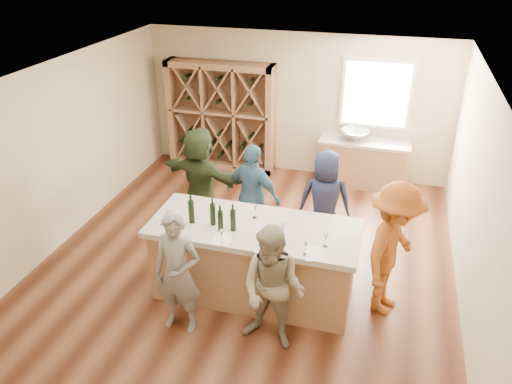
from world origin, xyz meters
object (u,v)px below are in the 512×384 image
(tasting_counter_base, at_px, (254,263))
(person_far_mid, at_px, (253,195))
(wine_bottle_d, at_px, (220,221))
(wine_rack, at_px, (221,116))
(wine_bottle_e, at_px, (233,220))
(person_near_left, at_px, (178,273))
(person_near_right, at_px, (273,289))
(wine_bottle_a, at_px, (191,212))
(person_far_left, at_px, (201,179))
(person_server, at_px, (393,250))
(wine_bottle_c, at_px, (213,214))
(sink, at_px, (355,135))
(person_far_right, at_px, (325,201))

(tasting_counter_base, distance_m, person_far_mid, 1.36)
(tasting_counter_base, relative_size, wine_bottle_d, 9.03)
(wine_rack, xyz_separation_m, wine_bottle_e, (1.57, -4.02, 0.13))
(person_near_left, distance_m, person_near_right, 1.17)
(wine_bottle_a, distance_m, person_far_left, 1.71)
(person_server, bearing_deg, person_near_right, 146.12)
(person_near_right, bearing_deg, person_far_mid, 121.39)
(wine_bottle_c, xyz_separation_m, person_far_left, (-0.80, 1.56, -0.35))
(person_near_right, xyz_separation_m, person_far_left, (-1.78, 2.30, 0.07))
(wine_bottle_a, height_order, person_near_right, person_near_right)
(wine_bottle_c, distance_m, person_near_right, 1.30)
(person_near_right, distance_m, person_server, 1.64)
(wine_bottle_a, height_order, wine_bottle_c, wine_bottle_a)
(person_server, xyz_separation_m, person_far_left, (-3.07, 1.28, -0.04))
(sink, distance_m, person_near_right, 4.64)
(tasting_counter_base, height_order, wine_bottle_e, wine_bottle_e)
(person_far_mid, bearing_deg, wine_bottle_d, 109.13)
(wine_rack, height_order, person_near_right, wine_rack)
(person_far_right, bearing_deg, wine_bottle_d, 49.12)
(person_far_left, bearing_deg, wine_bottle_a, 121.86)
(person_near_left, relative_size, person_far_right, 1.01)
(person_near_right, bearing_deg, wine_bottle_c, 152.84)
(sink, relative_size, tasting_counter_base, 0.21)
(wine_bottle_c, relative_size, person_near_right, 0.18)
(sink, height_order, person_far_mid, person_far_mid)
(wine_bottle_c, height_order, person_far_right, person_far_right)
(person_near_right, xyz_separation_m, person_far_right, (0.25, 2.23, 0.01))
(wine_rack, xyz_separation_m, person_far_left, (0.48, -2.39, -0.22))
(wine_rack, xyz_separation_m, tasting_counter_base, (1.79, -3.85, -0.60))
(wine_rack, distance_m, tasting_counter_base, 4.29)
(person_far_left, bearing_deg, wine_bottle_c, 130.97)
(wine_bottle_e, bearing_deg, sink, 73.99)
(person_server, bearing_deg, tasting_counter_base, 113.50)
(sink, distance_m, wine_bottle_a, 4.27)
(sink, bearing_deg, person_server, -76.84)
(wine_rack, bearing_deg, person_far_right, -44.39)
(person_near_right, bearing_deg, wine_bottle_e, 145.51)
(tasting_counter_base, distance_m, person_server, 1.81)
(person_near_right, xyz_separation_m, person_server, (1.28, 1.02, 0.11))
(person_far_mid, bearing_deg, wine_bottle_e, 114.87)
(wine_bottle_a, relative_size, wine_bottle_c, 1.06)
(wine_rack, relative_size, person_far_mid, 1.33)
(tasting_counter_base, height_order, wine_bottle_d, wine_bottle_d)
(person_far_mid, xyz_separation_m, person_far_right, (1.09, 0.12, -0.01))
(wine_bottle_c, bearing_deg, sink, 69.84)
(wine_bottle_c, distance_m, person_far_left, 1.79)
(person_near_right, relative_size, person_far_mid, 0.97)
(person_near_right, relative_size, person_far_left, 0.91)
(wine_bottle_c, xyz_separation_m, person_far_mid, (0.14, 1.37, -0.40))
(wine_bottle_a, relative_size, person_near_left, 0.19)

